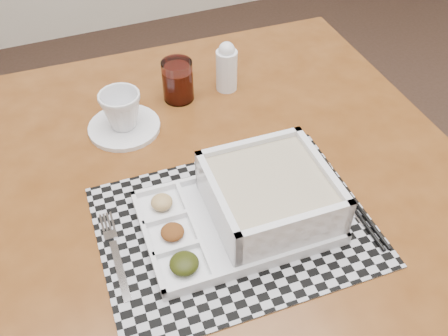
{
  "coord_description": "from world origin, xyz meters",
  "views": [
    {
      "loc": [
        0.03,
        -0.19,
        1.43
      ],
      "look_at": [
        0.27,
        0.39,
        0.82
      ],
      "focal_mm": 40.0,
      "sensor_mm": 36.0,
      "label": 1
    }
  ],
  "objects_px": {
    "serving_tray": "(261,202)",
    "creamer_bottle": "(227,67)",
    "juice_glass": "(178,82)",
    "dining_table": "(208,210)",
    "cup": "(121,110)"
  },
  "relations": [
    {
      "from": "creamer_bottle",
      "to": "juice_glass",
      "type": "bearing_deg",
      "value": 177.59
    },
    {
      "from": "dining_table",
      "to": "serving_tray",
      "type": "distance_m",
      "value": 0.17
    },
    {
      "from": "serving_tray",
      "to": "creamer_bottle",
      "type": "bearing_deg",
      "value": 75.97
    },
    {
      "from": "dining_table",
      "to": "cup",
      "type": "height_order",
      "value": "cup"
    },
    {
      "from": "cup",
      "to": "creamer_bottle",
      "type": "xyz_separation_m",
      "value": [
        0.25,
        0.06,
        0.01
      ]
    },
    {
      "from": "dining_table",
      "to": "serving_tray",
      "type": "xyz_separation_m",
      "value": [
        0.05,
        -0.11,
        0.12
      ]
    },
    {
      "from": "dining_table",
      "to": "creamer_bottle",
      "type": "distance_m",
      "value": 0.34
    },
    {
      "from": "dining_table",
      "to": "juice_glass",
      "type": "relative_size",
      "value": 11.37
    },
    {
      "from": "juice_glass",
      "to": "dining_table",
      "type": "bearing_deg",
      "value": -97.49
    },
    {
      "from": "juice_glass",
      "to": "creamer_bottle",
      "type": "xyz_separation_m",
      "value": [
        0.11,
        -0.0,
        0.01
      ]
    },
    {
      "from": "cup",
      "to": "serving_tray",
      "type": "bearing_deg",
      "value": -42.69
    },
    {
      "from": "juice_glass",
      "to": "creamer_bottle",
      "type": "height_order",
      "value": "creamer_bottle"
    },
    {
      "from": "cup",
      "to": "juice_glass",
      "type": "relative_size",
      "value": 0.92
    },
    {
      "from": "serving_tray",
      "to": "cup",
      "type": "relative_size",
      "value": 3.85
    },
    {
      "from": "cup",
      "to": "juice_glass",
      "type": "xyz_separation_m",
      "value": [
        0.14,
        0.06,
        -0.01
      ]
    }
  ]
}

